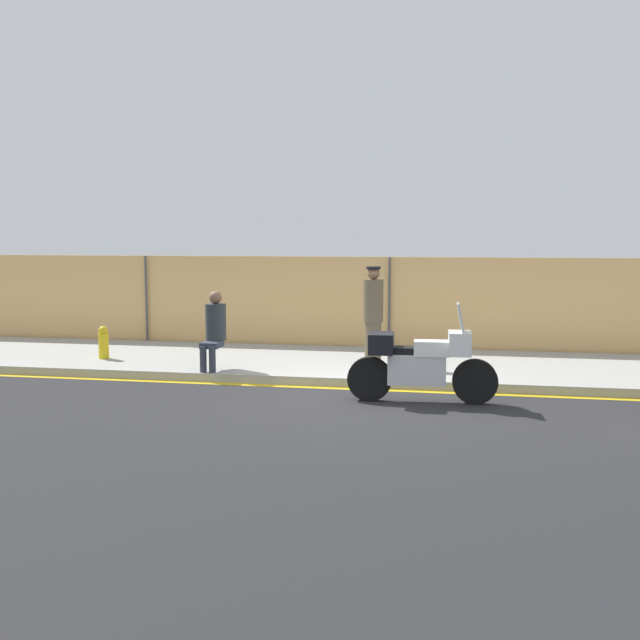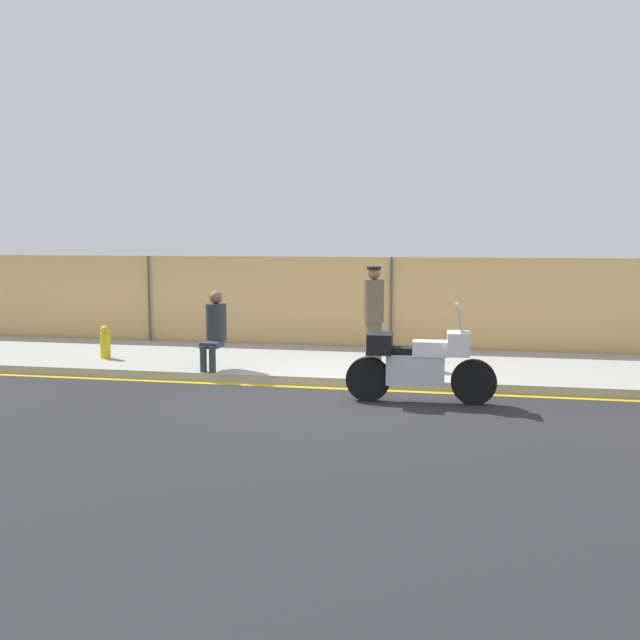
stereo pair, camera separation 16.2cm
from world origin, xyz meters
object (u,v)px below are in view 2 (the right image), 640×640
Objects in this scene: motorcycle at (419,363)px; fire_hydrant at (105,342)px; officer_standing at (374,314)px; person_seated_on_curb at (215,326)px.

fire_hydrant is at bearing 158.90° from motorcycle.
motorcycle is 2.62m from officer_standing.
person_seated_on_curb is 2.54m from fire_hydrant.
motorcycle is 6.36m from fire_hydrant.
officer_standing is 2.84× the size of fire_hydrant.
officer_standing is at bearing 21.69° from person_seated_on_curb.
motorcycle is 3.56× the size of fire_hydrant.
motorcycle is at bearing -18.10° from fire_hydrant.
motorcycle is 1.26× the size of officer_standing.
person_seated_on_curb reaches higher than fire_hydrant.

